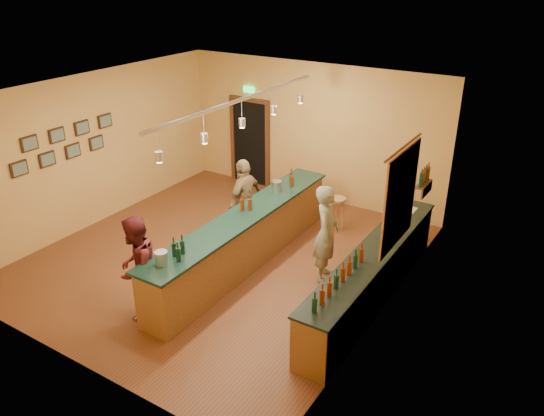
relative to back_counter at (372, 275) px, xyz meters
The scene contains 17 objects.
floor 3.01m from the back_counter, behind, with size 7.00×7.00×0.00m, color brown.
ceiling 4.03m from the back_counter, behind, with size 6.50×7.00×0.02m, color silver.
wall_back 4.59m from the back_counter, 131.80° to the left, with size 6.50×0.02×3.20m, color #DB9752.
wall_front 4.86m from the back_counter, 128.91° to the right, with size 6.50×0.02×3.20m, color #DB9752.
wall_left 6.32m from the back_counter, behind, with size 0.02×7.00×3.20m, color #DB9752.
wall_right 1.16m from the back_counter, 32.52° to the right, with size 0.02×7.00×3.20m, color #DB9752.
doorway 5.75m from the back_counter, 144.79° to the left, with size 1.15×0.09×2.48m.
tapestry 1.41m from the back_counter, 40.29° to the left, with size 0.03×1.40×1.60m, color #A63821.
bottle_shelf 2.10m from the back_counter, 83.32° to the left, with size 0.17×0.55×0.54m.
picture_grid 6.42m from the back_counter, behind, with size 0.06×2.20×0.70m, color #382111, non-canonical shape.
back_counter is the anchor object (origin of this frame).
tasting_bar 2.45m from the back_counter, behind, with size 0.73×5.10×1.38m.
pendant_track 3.49m from the back_counter, behind, with size 0.11×4.60×0.50m.
bartender 1.06m from the back_counter, 168.44° to the left, with size 0.65×0.43×1.79m, color gray.
customer_a 3.81m from the back_counter, 142.03° to the right, with size 0.83×0.65×1.71m, color #59191E.
customer_b 3.15m from the back_counter, 166.94° to the left, with size 1.00×0.42×1.71m, color #997A51.
bar_stool 2.59m from the back_counter, 128.63° to the left, with size 0.36×0.36×0.73m.
Camera 1 is at (5.54, -7.04, 5.19)m, focal length 35.00 mm.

